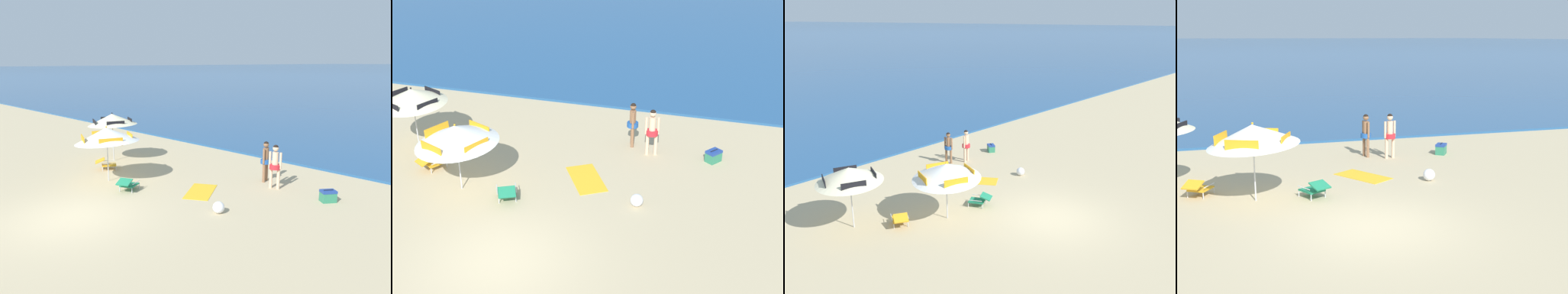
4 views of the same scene
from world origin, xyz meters
TOP-DOWN VIEW (x-y plane):
  - ground_plane at (0.00, 0.00)m, footprint 800.00×800.00m
  - beach_umbrella_striped_main at (-2.49, 2.89)m, footprint 3.22×3.20m
  - beach_umbrella_striped_second at (-5.14, 4.87)m, footprint 3.02×3.01m
  - lounge_chair_under_umbrella at (-4.00, 3.72)m, footprint 0.89×1.01m
  - lounge_chair_beside_umbrella at (-0.89, 2.68)m, footprint 0.86×1.01m
  - person_standing_near_shore at (1.89, 7.23)m, footprint 0.39×0.46m
  - person_standing_beside at (2.66, 6.73)m, footprint 0.48×0.40m
  - cooler_box at (4.74, 6.81)m, footprint 0.58×0.61m
  - beach_ball at (2.85, 3.45)m, footprint 0.38×0.38m
  - beach_towel at (1.01, 4.51)m, footprint 1.72×2.00m

SIDE VIEW (x-z plane):
  - ground_plane at x=0.00m, z-range 0.00..0.00m
  - beach_towel at x=1.01m, z-range 0.00..0.01m
  - beach_ball at x=2.85m, z-range 0.00..0.38m
  - cooler_box at x=4.74m, z-range -0.01..0.42m
  - lounge_chair_under_umbrella at x=-4.00m, z-range 0.02..0.53m
  - lounge_chair_beside_umbrella at x=-0.89m, z-range 0.02..0.53m
  - person_standing_near_shore at x=1.89m, z-range 0.13..1.72m
  - person_standing_beside at x=2.66m, z-range 0.13..1.78m
  - beach_umbrella_striped_main at x=-2.49m, z-range 0.74..2.94m
  - beach_umbrella_striped_second at x=-5.14m, z-range 0.83..3.11m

